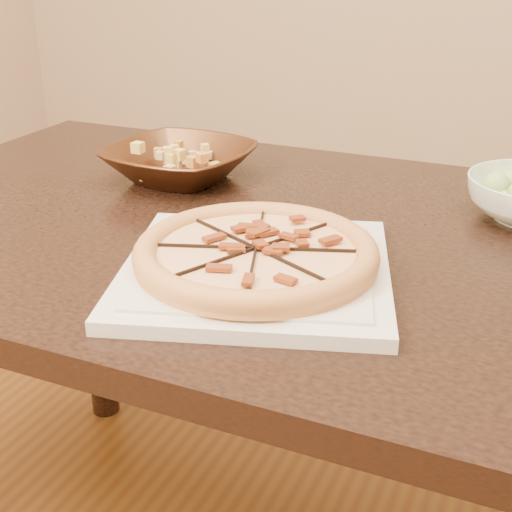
% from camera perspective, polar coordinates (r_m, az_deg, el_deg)
% --- Properties ---
extents(dining_table, '(1.32, 0.85, 0.75)m').
position_cam_1_polar(dining_table, '(1.13, -0.62, -2.43)').
color(dining_table, black).
rests_on(dining_table, floor).
extents(plate, '(0.42, 0.42, 0.02)m').
position_cam_1_polar(plate, '(0.90, 0.00, -1.13)').
color(plate, silver).
rests_on(plate, dining_table).
extents(pizza, '(0.31, 0.31, 0.03)m').
position_cam_1_polar(pizza, '(0.89, -0.00, 0.24)').
color(pizza, '#DB864C').
rests_on(pizza, plate).
extents(bronze_bowl, '(0.27, 0.27, 0.06)m').
position_cam_1_polar(bronze_bowl, '(1.27, -6.10, 7.43)').
color(bronze_bowl, brown).
rests_on(bronze_bowl, dining_table).
extents(mixed_dish, '(0.13, 0.11, 0.03)m').
position_cam_1_polar(mixed_dish, '(1.26, -6.20, 9.35)').
color(mixed_dish, tan).
rests_on(mixed_dish, bronze_bowl).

